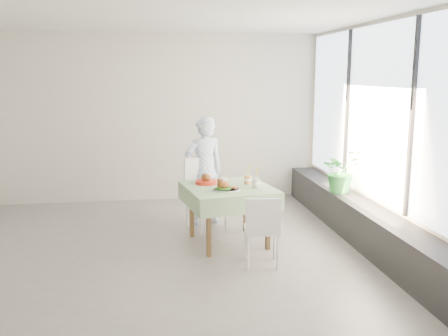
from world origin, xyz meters
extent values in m
plane|color=slate|center=(0.00, 0.00, 0.00)|extent=(6.00, 6.00, 0.00)
plane|color=white|center=(0.00, 0.00, 2.80)|extent=(6.00, 6.00, 0.00)
cube|color=beige|center=(0.00, 2.50, 1.40)|extent=(6.00, 0.02, 2.80)
cube|color=beige|center=(0.00, -2.50, 1.40)|extent=(6.00, 0.02, 2.80)
cube|color=beige|center=(3.00, 0.00, 1.40)|extent=(0.02, 5.00, 2.80)
cube|color=#D1E0F9|center=(2.97, 0.00, 1.65)|extent=(0.01, 4.80, 2.18)
cube|color=black|center=(2.80, 0.00, 0.25)|extent=(0.40, 4.80, 0.50)
cube|color=brown|center=(1.09, 0.07, 0.71)|extent=(1.04, 1.04, 0.04)
cube|color=silver|center=(1.09, 0.07, 0.74)|extent=(1.21, 1.21, 0.01)
cube|color=white|center=(0.88, 0.74, 0.49)|extent=(0.60, 0.60, 0.04)
cube|color=white|center=(0.81, 0.93, 0.75)|extent=(0.44, 0.21, 0.46)
cube|color=white|center=(1.34, -0.70, 0.41)|extent=(0.43, 0.43, 0.04)
cube|color=white|center=(1.32, -0.87, 0.62)|extent=(0.39, 0.09, 0.38)
imported|color=#8FB1E5|center=(0.88, 0.98, 0.78)|extent=(0.64, 0.50, 1.55)
cylinder|color=white|center=(1.03, -0.13, 0.75)|extent=(0.33, 0.33, 0.02)
cylinder|color=#185214|center=(0.99, -0.13, 0.77)|extent=(0.18, 0.18, 0.02)
ellipsoid|color=brown|center=(0.99, -0.13, 0.82)|extent=(0.15, 0.14, 0.12)
ellipsoid|color=white|center=(0.99, -0.13, 0.87)|extent=(0.11, 0.10, 0.08)
cylinder|color=#9A220E|center=(1.13, -0.15, 0.78)|extent=(0.06, 0.06, 0.03)
cylinder|color=white|center=(1.35, 0.18, 0.81)|extent=(0.09, 0.09, 0.13)
cylinder|color=orange|center=(1.35, 0.18, 0.79)|extent=(0.08, 0.08, 0.10)
cylinder|color=white|center=(1.35, 0.18, 0.88)|extent=(0.10, 0.10, 0.01)
cylinder|color=yellow|center=(1.36, 0.18, 0.93)|extent=(0.01, 0.03, 0.19)
cylinder|color=white|center=(1.42, -0.03, 0.81)|extent=(0.10, 0.10, 0.14)
cylinder|color=beige|center=(1.42, -0.03, 0.80)|extent=(0.09, 0.09, 0.10)
cylinder|color=white|center=(1.42, -0.03, 0.88)|extent=(0.10, 0.10, 0.01)
cylinder|color=yellow|center=(1.42, -0.03, 0.94)|extent=(0.01, 0.04, 0.19)
cylinder|color=#B52312|center=(0.83, 0.27, 0.76)|extent=(0.28, 0.28, 0.04)
cylinder|color=white|center=(0.83, 0.27, 0.78)|extent=(0.23, 0.23, 0.02)
ellipsoid|color=brown|center=(0.83, 0.27, 0.82)|extent=(0.12, 0.12, 0.11)
imported|color=#2A7E36|center=(2.75, 0.54, 0.80)|extent=(0.69, 0.65, 0.61)
camera|label=1|loc=(0.11, -5.95, 2.14)|focal=40.00mm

